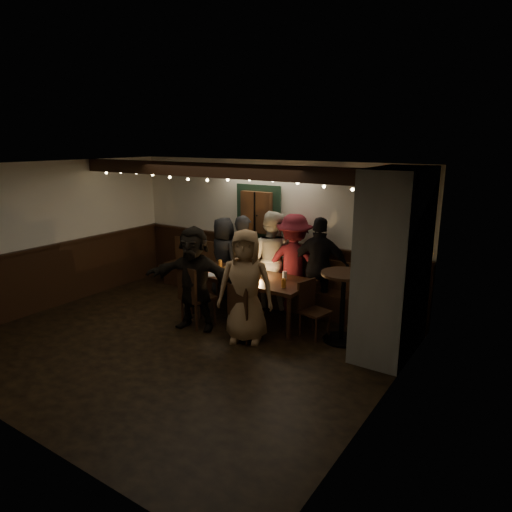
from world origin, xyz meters
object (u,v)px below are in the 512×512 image
Objects in this scene: person_b at (244,259)px; person_g at (246,286)px; person_e at (320,268)px; person_c at (271,259)px; chair_near_left at (193,293)px; person_f at (194,278)px; dining_table at (249,280)px; person_a at (224,257)px; high_top at (343,298)px; person_d at (294,263)px; chair_end at (311,305)px; chair_near_right at (242,309)px.

person_b is 1.70m from person_g.
person_c is at bearing -14.90° from person_e.
person_f is at bearing -16.32° from chair_near_left.
person_b reaches higher than dining_table.
person_a is 2.08m from person_g.
person_e is (-0.73, 0.72, 0.18)m from high_top.
person_c is 1.01× the size of person_d.
high_top is 1.84m from person_c.
person_a is at bearing -4.75° from person_c.
person_a reaches higher than chair_end.
high_top is (0.48, 0.07, 0.19)m from chair_end.
person_d is (-0.74, 0.78, 0.38)m from chair_end.
person_f is (-0.94, -1.54, -0.03)m from person_d.
dining_table is at bearing -178.98° from high_top.
chair_near_right is 1.60m from person_c.
dining_table is 1.66m from high_top.
person_c is 1.02× the size of person_g.
chair_near_right is at bearing -62.83° from dining_table.
person_g reaches higher than chair_near_left.
chair_end is 0.53m from high_top.
high_top reaches higher than chair_end.
high_top is at bearing 5.59° from person_f.
chair_near_right is at bearing 98.63° from person_c.
chair_near_right is 1.64m from person_e.
high_top reaches higher than chair_near_right.
person_f is (0.56, -1.50, 0.06)m from person_a.
chair_near_right is at bearing -147.94° from high_top.
person_a reaches higher than high_top.
chair_near_left reaches higher than chair_end.
person_g reaches higher than dining_table.
high_top is 0.61× the size of person_c.
chair_end is 2.37m from person_a.
person_e is (1.48, 1.53, 0.29)m from chair_near_left.
chair_near_right is 2.08m from person_a.
high_top is 2.80m from person_a.
dining_table is 1.23× the size of person_g.
person_d reaches higher than dining_table.
chair_end is 0.90m from person_e.
chair_end is 1.87m from person_f.
dining_table is 1.21× the size of person_d.
person_a is (-0.51, 1.48, 0.20)m from chair_near_left.
dining_table is 0.88m from person_g.
person_d reaches higher than high_top.
person_b is 0.94× the size of person_c.
person_e is at bearing 135.51° from high_top.
person_f is at bearing -177.57° from chair_near_right.
person_c is at bearing -16.27° from person_d.
person_c reaches higher than person_e.
person_d is at bearing -157.65° from person_a.
person_d reaches higher than person_b.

